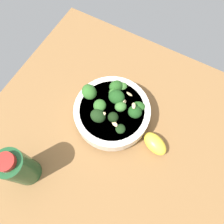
% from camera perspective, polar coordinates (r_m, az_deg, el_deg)
% --- Properties ---
extents(ground_plane, '(0.71, 0.71, 0.03)m').
position_cam_1_polar(ground_plane, '(0.64, -0.40, -7.10)').
color(ground_plane, brown).
extents(bowl_of_broccoli, '(0.21, 0.20, 0.10)m').
position_cam_1_polar(bowl_of_broccoli, '(0.61, 0.01, 0.25)').
color(bowl_of_broccoli, silver).
rests_on(bowl_of_broccoli, ground_plane).
extents(lemon_wedge, '(0.08, 0.07, 0.04)m').
position_cam_1_polar(lemon_wedge, '(0.61, 10.76, -7.81)').
color(lemon_wedge, yellow).
rests_on(lemon_wedge, ground_plane).
extents(bottle_tall, '(0.07, 0.07, 0.15)m').
position_cam_1_polar(bottle_tall, '(0.57, -22.36, -12.84)').
color(bottle_tall, '#194723').
rests_on(bottle_tall, ground_plane).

